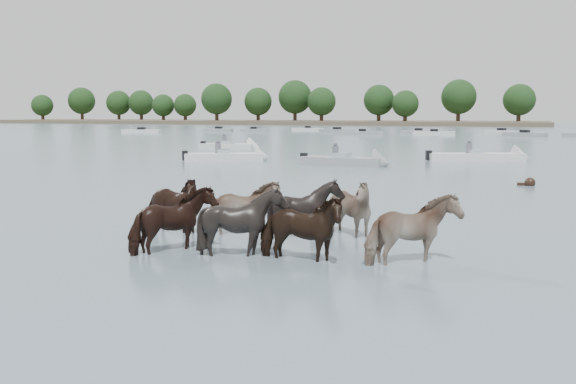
% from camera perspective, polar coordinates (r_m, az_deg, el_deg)
% --- Properties ---
extents(ground, '(400.00, 400.00, 0.00)m').
position_cam_1_polar(ground, '(12.36, 0.59, -6.69)').
color(ground, '#4B5E6D').
rests_on(ground, ground).
extents(shoreline, '(160.00, 30.00, 1.00)m').
position_cam_1_polar(shoreline, '(177.51, -3.98, 6.39)').
color(shoreline, '#4C4233').
rests_on(shoreline, ground).
extents(pony_herd, '(8.27, 4.91, 1.69)m').
position_cam_1_polar(pony_herd, '(13.99, -1.45, -2.55)').
color(pony_herd, black).
rests_on(pony_herd, ground).
extents(swimming_pony, '(0.72, 0.44, 0.44)m').
position_cam_1_polar(swimming_pony, '(27.61, 21.12, 0.76)').
color(swimming_pony, black).
rests_on(swimming_pony, ground).
extents(motorboat_a, '(5.43, 3.78, 1.92)m').
position_cam_1_polar(motorboat_a, '(39.48, -4.78, 3.19)').
color(motorboat_a, silver).
rests_on(motorboat_a, ground).
extents(motorboat_b, '(5.40, 1.83, 1.92)m').
position_cam_1_polar(motorboat_b, '(35.79, 6.10, 2.77)').
color(motorboat_b, gray).
rests_on(motorboat_b, ground).
extents(motorboat_c, '(6.49, 3.80, 1.92)m').
position_cam_1_polar(motorboat_c, '(41.30, 17.81, 3.05)').
color(motorboat_c, silver).
rests_on(motorboat_c, ground).
extents(motorboat_f, '(5.26, 1.94, 1.92)m').
position_cam_1_polar(motorboat_f, '(51.69, -4.69, 4.14)').
color(motorboat_f, silver).
rests_on(motorboat_f, ground).
extents(distant_flotilla, '(105.56, 28.94, 0.93)m').
position_cam_1_polar(distant_flotilla, '(88.81, 17.63, 5.12)').
color(distant_flotilla, silver).
rests_on(distant_flotilla, ground).
extents(treeline, '(149.81, 20.87, 11.89)m').
position_cam_1_polar(treeline, '(176.86, -3.43, 8.30)').
color(treeline, '#382619').
rests_on(treeline, ground).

